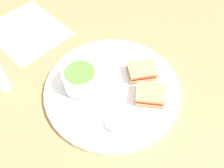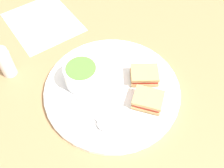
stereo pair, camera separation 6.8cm
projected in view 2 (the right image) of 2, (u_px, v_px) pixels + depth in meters
name	position (u px, v px, depth m)	size (l,w,h in m)	color
ground_plane	(112.00, 91.00, 0.71)	(2.40, 2.40, 0.00)	#9E754C
plate	(112.00, 89.00, 0.70)	(0.37, 0.37, 0.02)	white
soup_bowl	(82.00, 75.00, 0.69)	(0.09, 0.09, 0.06)	white
spoon	(100.00, 122.00, 0.63)	(0.04, 0.13, 0.01)	silver
sandwich_half_near	(148.00, 100.00, 0.66)	(0.09, 0.09, 0.03)	tan
sandwich_half_far	(144.00, 75.00, 0.70)	(0.09, 0.09, 0.03)	tan
salt_shaker	(5.00, 62.00, 0.71)	(0.04, 0.04, 0.09)	silver
menu_sheet	(43.00, 22.00, 0.88)	(0.23, 0.26, 0.00)	white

